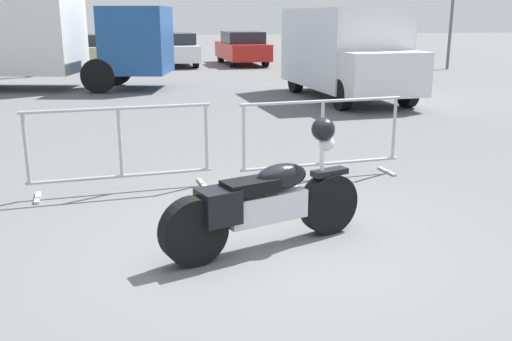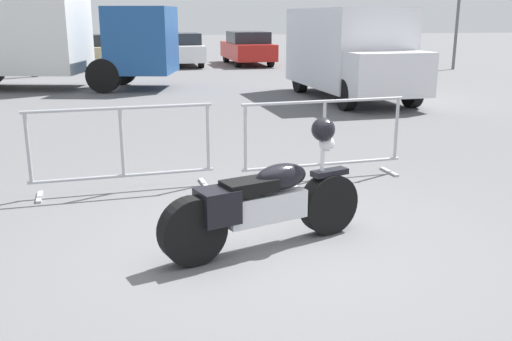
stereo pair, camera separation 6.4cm
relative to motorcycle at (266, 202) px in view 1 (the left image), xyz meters
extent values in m
plane|color=#5B5B5E|center=(0.09, 0.00, -0.45)|extent=(120.00, 120.00, 0.00)
cylinder|color=black|center=(0.71, 0.23, -0.15)|extent=(0.64, 0.35, 0.62)
cylinder|color=black|center=(-0.71, -0.23, -0.15)|extent=(0.64, 0.35, 0.62)
cube|color=silver|center=(0.00, 0.00, -0.05)|extent=(0.84, 0.47, 0.27)
ellipsoid|color=black|center=(0.17, 0.05, 0.22)|extent=(0.59, 0.40, 0.25)
cube|color=black|center=(-0.16, -0.05, 0.18)|extent=(0.56, 0.41, 0.12)
cube|color=black|center=(-0.48, -0.15, 0.05)|extent=(0.42, 0.40, 0.31)
cube|color=black|center=(0.71, 0.23, 0.18)|extent=(0.41, 0.25, 0.06)
cylinder|color=silver|center=(0.62, 0.20, 0.31)|extent=(0.05, 0.05, 0.43)
sphere|color=silver|center=(0.66, 0.21, 0.48)|extent=(0.15, 0.15, 0.15)
sphere|color=black|center=(0.62, 0.20, 0.62)|extent=(0.23, 0.23, 0.23)
cylinder|color=#9EA0A5|center=(-1.31, 2.12, 0.60)|extent=(2.26, 0.20, 0.04)
cylinder|color=#9EA0A5|center=(-1.31, 2.12, -0.25)|extent=(2.26, 0.20, 0.04)
cylinder|color=#9EA0A5|center=(-2.39, 2.05, 0.17)|extent=(0.05, 0.05, 0.85)
cylinder|color=#9EA0A5|center=(-1.31, 2.12, 0.17)|extent=(0.05, 0.05, 0.85)
cylinder|color=#9EA0A5|center=(-0.23, 2.20, 0.17)|extent=(0.05, 0.05, 0.85)
cube|color=#9EA0A5|center=(-2.32, 2.05, -0.44)|extent=(0.09, 0.44, 0.03)
cube|color=#9EA0A5|center=(-0.30, 2.19, -0.44)|extent=(0.09, 0.44, 0.03)
cylinder|color=#9EA0A5|center=(1.31, 2.12, 0.60)|extent=(2.26, 0.20, 0.04)
cylinder|color=#9EA0A5|center=(1.31, 2.12, -0.25)|extent=(2.26, 0.20, 0.04)
cylinder|color=#9EA0A5|center=(0.23, 2.05, 0.17)|extent=(0.05, 0.05, 0.85)
cylinder|color=#9EA0A5|center=(1.31, 2.12, 0.17)|extent=(0.05, 0.05, 0.85)
cylinder|color=#9EA0A5|center=(2.39, 2.20, 0.17)|extent=(0.05, 0.05, 0.85)
cube|color=#9EA0A5|center=(0.30, 2.05, -0.44)|extent=(0.09, 0.44, 0.03)
cube|color=#9EA0A5|center=(2.32, 2.19, -0.44)|extent=(0.09, 0.44, 0.03)
cube|color=#1E4C8C|center=(-0.73, 12.55, 0.98)|extent=(2.28, 2.56, 1.90)
cylinder|color=black|center=(-1.39, 13.72, 0.03)|extent=(1.00, 0.51, 0.96)
cylinder|color=black|center=(-1.87, 11.85, 0.03)|extent=(1.00, 0.51, 0.96)
cube|color=silver|center=(4.47, 9.57, 0.86)|extent=(2.15, 4.17, 2.00)
cube|color=silver|center=(4.56, 7.08, 0.39)|extent=(1.93, 0.97, 1.00)
cylinder|color=black|center=(5.39, 7.51, -0.09)|extent=(0.27, 0.73, 0.72)
cylinder|color=black|center=(3.71, 7.44, -0.09)|extent=(0.27, 0.73, 0.72)
cylinder|color=black|center=(5.27, 10.80, -0.09)|extent=(0.27, 0.73, 0.72)
cylinder|color=black|center=(3.59, 10.74, -0.09)|extent=(0.27, 0.73, 0.72)
cube|color=black|center=(-4.79, 20.47, 0.18)|extent=(1.86, 4.49, 0.73)
cube|color=#1E232B|center=(-4.79, 20.31, 0.80)|extent=(1.69, 2.30, 0.52)
cylinder|color=black|center=(-5.57, 21.89, -0.12)|extent=(0.23, 0.67, 0.67)
cylinder|color=black|center=(-4.04, 21.90, -0.12)|extent=(0.23, 0.67, 0.67)
cylinder|color=black|center=(-5.54, 19.03, -0.12)|extent=(0.23, 0.67, 0.67)
cylinder|color=black|center=(-4.01, 19.04, -0.12)|extent=(0.23, 0.67, 0.67)
cube|color=tan|center=(-1.84, 20.79, 0.11)|extent=(1.66, 4.00, 0.65)
cube|color=#1E232B|center=(-1.84, 20.65, 0.67)|extent=(1.51, 2.05, 0.46)
cylinder|color=black|center=(-2.53, 22.06, -0.16)|extent=(0.21, 0.59, 0.59)
cylinder|color=black|center=(-1.17, 22.07, -0.16)|extent=(0.21, 0.59, 0.59)
cylinder|color=black|center=(-2.51, 19.51, -0.16)|extent=(0.21, 0.59, 0.59)
cylinder|color=black|center=(-1.15, 19.53, -0.16)|extent=(0.21, 0.59, 0.59)
cube|color=white|center=(1.11, 20.49, 0.13)|extent=(1.71, 4.12, 0.67)
cube|color=#1E232B|center=(1.11, 20.35, 0.70)|extent=(1.55, 2.11, 0.48)
cylinder|color=black|center=(0.40, 21.80, -0.15)|extent=(0.22, 0.61, 0.61)
cylinder|color=black|center=(1.80, 21.81, -0.15)|extent=(0.22, 0.61, 0.61)
cylinder|color=black|center=(0.42, 19.17, -0.15)|extent=(0.22, 0.61, 0.61)
cylinder|color=black|center=(1.82, 19.18, -0.15)|extent=(0.22, 0.61, 0.61)
cube|color=#B21E19|center=(4.06, 20.41, 0.15)|extent=(1.76, 4.24, 0.69)
cube|color=#1E232B|center=(4.06, 20.26, 0.74)|extent=(1.60, 2.18, 0.49)
cylinder|color=black|center=(3.33, 21.76, -0.14)|extent=(0.22, 0.63, 0.63)
cylinder|color=black|center=(4.77, 21.77, -0.14)|extent=(0.22, 0.63, 0.63)
cylinder|color=black|center=(3.35, 19.05, -0.14)|extent=(0.22, 0.63, 0.63)
cylinder|color=black|center=(4.80, 19.07, -0.14)|extent=(0.22, 0.63, 0.63)
cylinder|color=#262838|center=(-4.46, 16.86, -0.03)|extent=(0.31, 0.31, 0.85)
cylinder|color=beige|center=(-4.46, 16.86, 0.71)|extent=(0.45, 0.45, 0.62)
sphere|color=tan|center=(-4.46, 16.86, 1.13)|extent=(0.22, 0.22, 0.22)
cylinder|color=#ADA89E|center=(8.24, 17.16, -0.38)|extent=(4.49, 4.49, 0.14)
cylinder|color=#38662D|center=(8.24, 17.16, -0.30)|extent=(4.13, 4.13, 0.02)
sphere|color=#286023|center=(8.75, 17.43, 0.16)|extent=(1.11, 1.11, 1.11)
sphere|color=#3D7A38|center=(8.49, 17.04, 0.05)|extent=(0.85, 0.85, 0.85)
sphere|color=#33702D|center=(8.26, 17.29, 0.10)|extent=(0.97, 0.97, 0.97)
sphere|color=#286023|center=(8.25, 17.17, 0.14)|extent=(1.07, 1.07, 1.07)
camera|label=1|loc=(-1.25, -4.90, 1.69)|focal=40.00mm
camera|label=2|loc=(-1.18, -4.92, 1.69)|focal=40.00mm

